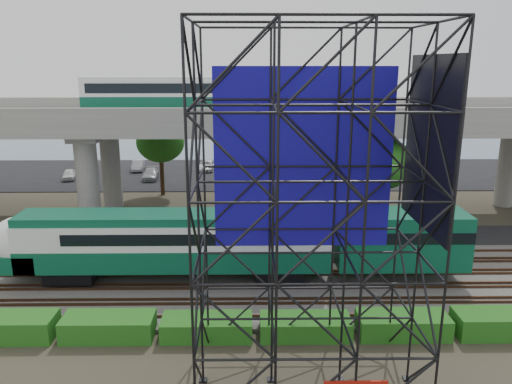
{
  "coord_description": "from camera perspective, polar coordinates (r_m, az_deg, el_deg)",
  "views": [
    {
      "loc": [
        3.19,
        -27.14,
        13.58
      ],
      "look_at": [
        3.63,
        6.0,
        4.94
      ],
      "focal_mm": 35.0,
      "sensor_mm": 36.0,
      "label": 1
    }
  ],
  "objects": [
    {
      "name": "parking_lot",
      "position": [
        62.7,
        -3.66,
        2.11
      ],
      "size": [
        90.0,
        18.0,
        0.08
      ],
      "primitive_type": "cube",
      "color": "black",
      "rests_on": "ground"
    },
    {
      "name": "service_road",
      "position": [
        40.13,
        -5.29,
        -5.17
      ],
      "size": [
        90.0,
        5.0,
        0.08
      ],
      "primitive_type": "cube",
      "color": "black",
      "rests_on": "ground"
    },
    {
      "name": "parked_cars",
      "position": [
        62.22,
        -2.73,
        2.63
      ],
      "size": [
        39.3,
        9.48,
        1.31
      ],
      "color": "silver",
      "rests_on": "parking_lot"
    },
    {
      "name": "harbor_water",
      "position": [
        84.3,
        -2.93,
        5.33
      ],
      "size": [
        140.0,
        40.0,
        0.03
      ],
      "primitive_type": "cube",
      "color": "#466373",
      "rests_on": "ground"
    },
    {
      "name": "ballast_bed",
      "position": [
        32.26,
        -6.46,
        -10.18
      ],
      "size": [
        90.0,
        12.0,
        0.2
      ],
      "primitive_type": "cube",
      "color": "slate",
      "rests_on": "ground"
    },
    {
      "name": "rail_tracks",
      "position": [
        32.19,
        -6.47,
        -9.89
      ],
      "size": [
        90.0,
        9.52,
        0.16
      ],
      "color": "#472D1E",
      "rests_on": "ballast_bed"
    },
    {
      "name": "ground",
      "position": [
        30.51,
        -6.82,
        -11.92
      ],
      "size": [
        140.0,
        140.0,
        0.0
      ],
      "primitive_type": "plane",
      "color": "#474233",
      "rests_on": "ground"
    },
    {
      "name": "trees",
      "position": [
        44.74,
        -10.89,
        4.04
      ],
      "size": [
        40.94,
        16.94,
        7.69
      ],
      "color": "#382314",
      "rests_on": "ground"
    },
    {
      "name": "suv",
      "position": [
        43.1,
        -24.74,
        -4.02
      ],
      "size": [
        5.67,
        3.74,
        1.45
      ],
      "primitive_type": "imported",
      "rotation": [
        0.0,
        0.0,
        1.85
      ],
      "color": "black",
      "rests_on": "service_road"
    },
    {
      "name": "overpass",
      "position": [
        43.62,
        -5.46,
        7.48
      ],
      "size": [
        80.0,
        12.0,
        12.4
      ],
      "color": "#9E9B93",
      "rests_on": "ground"
    },
    {
      "name": "scaffold_tower",
      "position": [
        20.26,
        6.22,
        -3.01
      ],
      "size": [
        9.36,
        6.36,
        15.0
      ],
      "color": "black",
      "rests_on": "ground"
    },
    {
      "name": "commuter_train",
      "position": [
        31.14,
        -5.34,
        -5.54
      ],
      "size": [
        29.3,
        3.06,
        4.3
      ],
      "color": "black",
      "rests_on": "rail_tracks"
    },
    {
      "name": "hedge_strip",
      "position": [
        26.38,
        -5.59,
        -15.03
      ],
      "size": [
        34.6,
        1.8,
        1.2
      ],
      "color": "#145715",
      "rests_on": "ground"
    }
  ]
}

